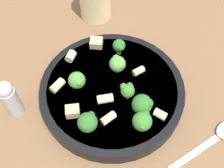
% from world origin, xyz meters
% --- Properties ---
extents(ground_plane, '(2.00, 2.00, 0.00)m').
position_xyz_m(ground_plane, '(0.00, 0.00, 0.00)').
color(ground_plane, brown).
extents(pasta_bowl, '(0.29, 0.29, 0.03)m').
position_xyz_m(pasta_bowl, '(0.00, 0.00, 0.02)').
color(pasta_bowl, black).
rests_on(pasta_bowl, ground_plane).
extents(broccoli_floret_0, '(0.03, 0.03, 0.04)m').
position_xyz_m(broccoli_floret_0, '(-0.04, -0.02, 0.05)').
color(broccoli_floret_0, '#9EC175').
rests_on(broccoli_floret_0, pasta_bowl).
extents(broccoli_floret_1, '(0.04, 0.04, 0.04)m').
position_xyz_m(broccoli_floret_1, '(0.01, 0.08, 0.05)').
color(broccoli_floret_1, '#93B766').
rests_on(broccoli_floret_1, pasta_bowl).
extents(broccoli_floret_2, '(0.03, 0.03, 0.04)m').
position_xyz_m(broccoli_floret_2, '(0.04, -0.05, 0.05)').
color(broccoli_floret_2, '#84AD60').
rests_on(broccoli_floret_2, pasta_bowl).
extents(broccoli_floret_3, '(0.03, 0.03, 0.04)m').
position_xyz_m(broccoli_floret_3, '(-0.08, -0.04, 0.06)').
color(broccoli_floret_3, '#84AD60').
rests_on(broccoli_floret_3, pasta_bowl).
extents(broccoli_floret_4, '(0.03, 0.03, 0.04)m').
position_xyz_m(broccoli_floret_4, '(-0.00, 0.04, 0.05)').
color(broccoli_floret_4, '#84AD60').
rests_on(broccoli_floret_4, pasta_bowl).
extents(broccoli_floret_5, '(0.04, 0.04, 0.04)m').
position_xyz_m(broccoli_floret_5, '(0.09, 0.02, 0.05)').
color(broccoli_floret_5, '#93B766').
rests_on(broccoli_floret_5, pasta_bowl).
extents(broccoli_floret_6, '(0.04, 0.04, 0.04)m').
position_xyz_m(broccoli_floret_6, '(0.03, 0.09, 0.05)').
color(broccoli_floret_6, '#84AD60').
rests_on(broccoli_floret_6, pasta_bowl).
extents(rigatoni_0, '(0.03, 0.02, 0.02)m').
position_xyz_m(rigatoni_0, '(0.07, -0.08, 0.04)').
color(rigatoni_0, beige).
rests_on(rigatoni_0, pasta_bowl).
extents(rigatoni_1, '(0.02, 0.02, 0.02)m').
position_xyz_m(rigatoni_1, '(-0.01, 0.11, 0.04)').
color(rigatoni_1, beige).
rests_on(rigatoni_1, pasta_bowl).
extents(rigatoni_2, '(0.03, 0.02, 0.01)m').
position_xyz_m(rigatoni_2, '(0.06, 0.04, 0.04)').
color(rigatoni_2, beige).
rests_on(rigatoni_2, pasta_bowl).
extents(rigatoni_3, '(0.03, 0.03, 0.02)m').
position_xyz_m(rigatoni_3, '(0.03, 0.01, 0.04)').
color(rigatoni_3, beige).
rests_on(rigatoni_3, pasta_bowl).
extents(rigatoni_4, '(0.03, 0.02, 0.02)m').
position_xyz_m(rigatoni_4, '(-0.00, -0.11, 0.04)').
color(rigatoni_4, beige).
rests_on(rigatoni_4, pasta_bowl).
extents(rigatoni_5, '(0.03, 0.02, 0.01)m').
position_xyz_m(rigatoni_5, '(-0.06, 0.02, 0.04)').
color(rigatoni_5, beige).
rests_on(rigatoni_5, pasta_bowl).
extents(chicken_chunk_0, '(0.03, 0.04, 0.02)m').
position_xyz_m(chicken_chunk_0, '(-0.06, -0.10, 0.04)').
color(chicken_chunk_0, tan).
rests_on(chicken_chunk_0, pasta_bowl).
extents(chicken_chunk_1, '(0.03, 0.03, 0.02)m').
position_xyz_m(chicken_chunk_1, '(0.09, -0.02, 0.04)').
color(chicken_chunk_1, tan).
rests_on(chicken_chunk_1, pasta_bowl).
extents(drinking_glass, '(0.08, 0.08, 0.10)m').
position_xyz_m(drinking_glass, '(-0.16, -0.19, 0.05)').
color(drinking_glass, beige).
rests_on(drinking_glass, ground_plane).
extents(pepper_shaker, '(0.03, 0.03, 0.10)m').
position_xyz_m(pepper_shaker, '(0.15, -0.12, 0.05)').
color(pepper_shaker, '#B2B2B7').
rests_on(pepper_shaker, ground_plane).
extents(spoon, '(0.17, 0.08, 0.01)m').
position_xyz_m(spoon, '(-0.06, 0.21, 0.00)').
color(spoon, '#B2B2B7').
rests_on(spoon, ground_plane).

